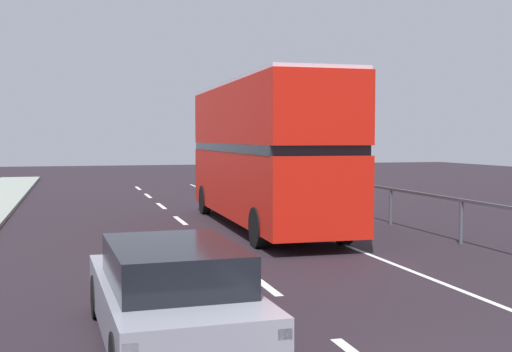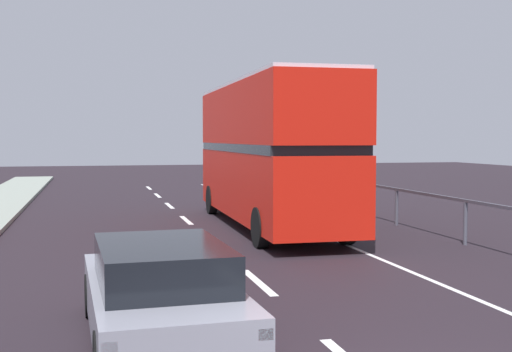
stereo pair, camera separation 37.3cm
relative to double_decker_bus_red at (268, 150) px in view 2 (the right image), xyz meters
The scene contains 4 objects.
lane_paint_markings 5.21m from the double_decker_bus_red, 93.14° to the right, with size 3.35×46.00×0.01m.
bridge_side_railing 6.10m from the double_decker_bus_red, 48.86° to the right, with size 0.10×42.00×1.16m.
double_decker_bus_red is the anchor object (origin of this frame).
hatchback_car_near 11.49m from the double_decker_bus_red, 112.39° to the right, with size 1.96×4.47×1.34m.
Camera 2 is at (-2.99, -5.56, 2.69)m, focal length 46.01 mm.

